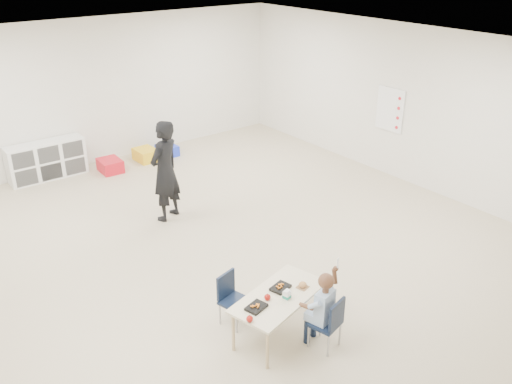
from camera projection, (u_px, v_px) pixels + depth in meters
room at (231, 160)px, 7.20m from camera, size 9.00×9.02×2.80m
table at (279, 315)px, 6.03m from camera, size 1.26×0.85×0.53m
chair_near at (325, 322)px, 5.83m from camera, size 0.37×0.36×0.63m
chair_far at (235, 301)px, 6.18m from camera, size 0.37×0.36×0.63m
child at (326, 308)px, 5.76m from camera, size 0.52×0.52×1.00m
lunch_tray_near at (280, 288)px, 6.03m from camera, size 0.25×0.21×0.03m
lunch_tray_far at (256, 307)px, 5.70m from camera, size 0.25×0.21×0.03m
milk_carton at (287, 295)px, 5.85m from camera, size 0.09×0.09×0.10m
bread_roll at (303, 285)px, 6.04m from camera, size 0.09×0.09×0.07m
apple_near at (267, 297)px, 5.83m from camera, size 0.07×0.07×0.07m
apple_far at (250, 319)px, 5.50m from camera, size 0.07×0.07×0.07m
cubby_shelf at (47, 160)px, 10.06m from camera, size 1.40×0.40×0.70m
rules_poster at (390, 109)px, 9.90m from camera, size 0.02×0.60×0.80m
adult at (165, 171)px, 8.39m from camera, size 0.70×0.59×1.62m
bin_red at (110, 166)px, 10.42m from camera, size 0.41×0.51×0.24m
bin_yellow at (146, 155)px, 10.95m from camera, size 0.40×0.50×0.24m
bin_blue at (167, 150)px, 11.23m from camera, size 0.36×0.45×0.22m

